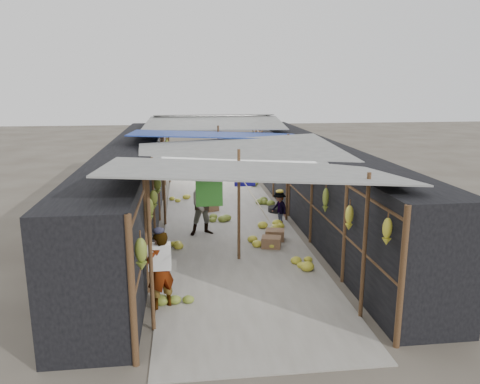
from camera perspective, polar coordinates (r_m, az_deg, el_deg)
name	(u,v)px	position (r m, az deg, el deg)	size (l,w,h in m)	color
ground	(260,323)	(8.37, 2.42, -15.67)	(80.00, 80.00, 0.00)	#6B6356
aisle_slab	(225,218)	(14.36, -1.81, -3.13)	(3.60, 16.00, 0.02)	#9E998E
stall_left	(134,183)	(14.11, -12.84, 1.02)	(1.40, 15.00, 2.30)	black
stall_right	(312,179)	(14.57, 8.79, 1.58)	(1.40, 15.00, 2.30)	black
crate_near	(271,242)	(11.79, 3.83, -6.15)	(0.48, 0.38, 0.29)	#866144
crate_mid	(275,235)	(12.33, 4.27, -5.27)	(0.48, 0.39, 0.29)	#866144
crate_back	(211,207)	(15.08, -3.61, -1.83)	(0.45, 0.37, 0.29)	#866144
black_basin	(277,210)	(15.00, 4.51, -2.15)	(0.57, 0.57, 0.17)	black
vendor_elderly	(160,270)	(8.67, -9.70, -9.39)	(0.54, 0.35, 1.48)	silver
shopper_blue	(204,205)	(12.61, -4.35, -1.60)	(0.81, 0.63, 1.66)	#1E4D99
vendor_seated	(279,208)	(13.63, 4.82, -1.96)	(0.63, 0.36, 0.98)	#4B4641
market_canopy	(225,138)	(14.20, -1.88, 6.57)	(5.62, 15.20, 2.77)	brown
hanging_bananas	(227,165)	(13.95, -1.60, 3.32)	(3.95, 14.34, 0.82)	olive
floor_bananas	(236,223)	(13.31, -0.47, -3.75)	(3.78, 10.49, 0.36)	olive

